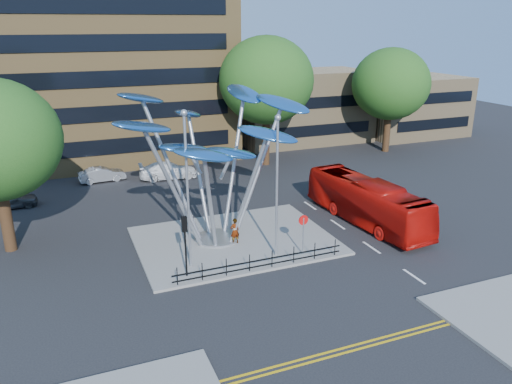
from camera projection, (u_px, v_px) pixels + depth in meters
name	position (u px, v px, depth m)	size (l,w,h in m)	color
ground	(290.00, 282.00, 26.55)	(120.00, 120.00, 0.00)	black
traffic_island	(235.00, 240.00, 31.44)	(12.00, 9.00, 0.15)	slate
double_yellow_near	(352.00, 346.00, 21.29)	(40.00, 0.12, 0.01)	gold
double_yellow_far	(356.00, 350.00, 21.03)	(40.00, 0.12, 0.01)	gold
brick_tower	(91.00, 2.00, 47.66)	(25.00, 15.00, 30.00)	olive
low_building_near	(302.00, 106.00, 57.29)	(15.00, 8.00, 8.00)	#9E845D
low_building_far	(412.00, 106.00, 60.70)	(12.00, 8.00, 7.00)	#9E845D
tree_right	(266.00, 81.00, 46.12)	(8.80, 8.80, 12.11)	black
tree_far	(391.00, 84.00, 51.42)	(8.00, 8.00, 10.81)	black
leaf_sculpture	(212.00, 134.00, 29.47)	(12.72, 9.54, 9.51)	#9EA0A5
street_lamp_left	(187.00, 177.00, 26.30)	(0.36, 0.36, 8.80)	#9EA0A5
street_lamp_right	(277.00, 174.00, 27.73)	(0.36, 0.36, 8.30)	#9EA0A5
traffic_light_island	(185.00, 234.00, 26.12)	(0.28, 0.18, 3.42)	black
no_entry_sign_island	(303.00, 228.00, 28.89)	(0.60, 0.10, 2.45)	#9EA0A5
pedestrian_railing_front	(261.00, 262.00, 27.51)	(10.00, 0.06, 1.00)	black
red_bus	(367.00, 201.00, 34.09)	(2.54, 10.85, 3.02)	#B50D08
pedestrian	(235.00, 231.00, 30.59)	(0.60, 0.40, 1.66)	gray
parked_car_left	(9.00, 200.00, 36.97)	(1.56, 3.89, 1.32)	#3C3F43
parked_car_mid	(102.00, 174.00, 43.18)	(1.36, 3.89, 1.28)	#A5A8AD
parked_car_right	(168.00, 170.00, 44.04)	(2.05, 5.04, 1.46)	white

